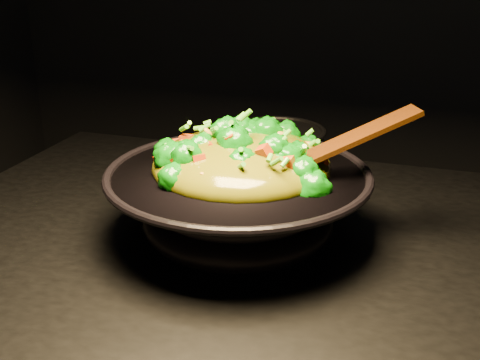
% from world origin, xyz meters
% --- Properties ---
extents(wok, '(0.52, 0.52, 0.12)m').
position_xyz_m(wok, '(-0.02, 0.00, 0.96)').
color(wok, black).
rests_on(wok, stovetop).
extents(stir_fry, '(0.34, 0.34, 0.10)m').
position_xyz_m(stir_fry, '(-0.03, 0.03, 1.07)').
color(stir_fry, '#0B6807').
rests_on(stir_fry, wok).
extents(spatula, '(0.26, 0.17, 0.12)m').
position_xyz_m(spatula, '(0.12, 0.03, 1.06)').
color(spatula, '#3D1004').
rests_on(spatula, wok).
extents(back_pot, '(0.25, 0.25, 0.11)m').
position_xyz_m(back_pot, '(-0.03, 0.28, 0.95)').
color(back_pot, black).
rests_on(back_pot, stovetop).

